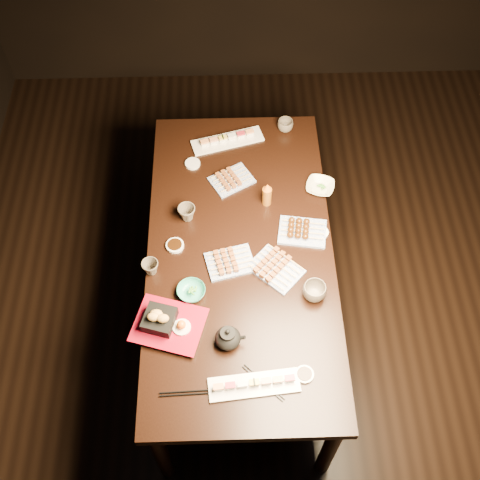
{
  "coord_description": "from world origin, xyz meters",
  "views": [
    {
      "loc": [
        -0.35,
        -1.21,
        3.19
      ],
      "look_at": [
        -0.3,
        0.42,
        0.77
      ],
      "focal_mm": 45.0,
      "sensor_mm": 36.0,
      "label": 1
    }
  ],
  "objects_px": {
    "yakitori_plate_right": "(276,267)",
    "teacup_mid_right": "(314,291)",
    "teacup_near_left": "(151,267)",
    "sushi_platter_near": "(254,384)",
    "teacup_far_left": "(187,213)",
    "condiment_bottle": "(267,194)",
    "dining_table": "(240,289)",
    "edamame_bowl_green": "(191,292)",
    "yakitori_plate_left": "(232,178)",
    "tempura_tray": "(168,321)",
    "teacup_far_right": "(285,125)",
    "yakitori_plate_center": "(230,260)",
    "teapot": "(228,337)",
    "sushi_platter_far": "(227,139)",
    "edamame_bowl_cream": "(320,187)"
  },
  "relations": [
    {
      "from": "yakitori_plate_right",
      "to": "teacup_mid_right",
      "type": "bearing_deg",
      "value": 1.64
    },
    {
      "from": "teacup_near_left",
      "to": "sushi_platter_near",
      "type": "bearing_deg",
      "value": -51.17
    },
    {
      "from": "yakitori_plate_right",
      "to": "teacup_near_left",
      "type": "bearing_deg",
      "value": -138.46
    },
    {
      "from": "teacup_far_left",
      "to": "condiment_bottle",
      "type": "bearing_deg",
      "value": 11.74
    },
    {
      "from": "dining_table",
      "to": "teacup_mid_right",
      "type": "height_order",
      "value": "teacup_mid_right"
    },
    {
      "from": "teacup_mid_right",
      "to": "condiment_bottle",
      "type": "height_order",
      "value": "condiment_bottle"
    },
    {
      "from": "yakitori_plate_right",
      "to": "edamame_bowl_green",
      "type": "height_order",
      "value": "yakitori_plate_right"
    },
    {
      "from": "dining_table",
      "to": "yakitori_plate_left",
      "type": "relative_size",
      "value": 8.54
    },
    {
      "from": "tempura_tray",
      "to": "teacup_far_right",
      "type": "height_order",
      "value": "tempura_tray"
    },
    {
      "from": "yakitori_plate_center",
      "to": "teapot",
      "type": "bearing_deg",
      "value": -106.16
    },
    {
      "from": "sushi_platter_far",
      "to": "teacup_far_left",
      "type": "height_order",
      "value": "teacup_far_left"
    },
    {
      "from": "edamame_bowl_cream",
      "to": "tempura_tray",
      "type": "distance_m",
      "value": 1.08
    },
    {
      "from": "teacup_mid_right",
      "to": "condiment_bottle",
      "type": "xyz_separation_m",
      "value": [
        -0.19,
        0.55,
        0.03
      ]
    },
    {
      "from": "edamame_bowl_cream",
      "to": "teacup_far_right",
      "type": "xyz_separation_m",
      "value": [
        -0.15,
        0.43,
        0.02
      ]
    },
    {
      "from": "sushi_platter_near",
      "to": "teacup_far_right",
      "type": "relative_size",
      "value": 4.4
    },
    {
      "from": "edamame_bowl_cream",
      "to": "teacup_mid_right",
      "type": "bearing_deg",
      "value": -98.52
    },
    {
      "from": "tempura_tray",
      "to": "condiment_bottle",
      "type": "distance_m",
      "value": 0.83
    },
    {
      "from": "sushi_platter_near",
      "to": "dining_table",
      "type": "bearing_deg",
      "value": 87.59
    },
    {
      "from": "teacup_near_left",
      "to": "condiment_bottle",
      "type": "xyz_separation_m",
      "value": [
        0.57,
        0.39,
        0.04
      ]
    },
    {
      "from": "tempura_tray",
      "to": "teapot",
      "type": "xyz_separation_m",
      "value": [
        0.26,
        -0.08,
        0.0
      ]
    },
    {
      "from": "sushi_platter_far",
      "to": "yakitori_plate_center",
      "type": "distance_m",
      "value": 0.79
    },
    {
      "from": "sushi_platter_far",
      "to": "teacup_mid_right",
      "type": "xyz_separation_m",
      "value": [
        0.38,
        -0.98,
        0.02
      ]
    },
    {
      "from": "edamame_bowl_green",
      "to": "condiment_bottle",
      "type": "xyz_separation_m",
      "value": [
        0.37,
        0.52,
        0.05
      ]
    },
    {
      "from": "yakitori_plate_left",
      "to": "teacup_mid_right",
      "type": "height_order",
      "value": "teacup_mid_right"
    },
    {
      "from": "tempura_tray",
      "to": "teacup_far_left",
      "type": "distance_m",
      "value": 0.6
    },
    {
      "from": "edamame_bowl_green",
      "to": "tempura_tray",
      "type": "height_order",
      "value": "tempura_tray"
    },
    {
      "from": "sushi_platter_near",
      "to": "teacup_mid_right",
      "type": "xyz_separation_m",
      "value": [
        0.29,
        0.42,
        0.02
      ]
    },
    {
      "from": "dining_table",
      "to": "teacup_near_left",
      "type": "relative_size",
      "value": 22.51
    },
    {
      "from": "dining_table",
      "to": "yakitori_plate_left",
      "type": "xyz_separation_m",
      "value": [
        -0.03,
        0.44,
        0.4
      ]
    },
    {
      "from": "tempura_tray",
      "to": "teacup_mid_right",
      "type": "relative_size",
      "value": 2.81
    },
    {
      "from": "teapot",
      "to": "condiment_bottle",
      "type": "height_order",
      "value": "condiment_bottle"
    },
    {
      "from": "edamame_bowl_green",
      "to": "teacup_near_left",
      "type": "bearing_deg",
      "value": 146.84
    },
    {
      "from": "yakitori_plate_left",
      "to": "teacup_near_left",
      "type": "relative_size",
      "value": 2.64
    },
    {
      "from": "yakitori_plate_center",
      "to": "yakitori_plate_left",
      "type": "bearing_deg",
      "value": 74.21
    },
    {
      "from": "sushi_platter_far",
      "to": "tempura_tray",
      "type": "bearing_deg",
      "value": 60.36
    },
    {
      "from": "yakitori_plate_left",
      "to": "sushi_platter_near",
      "type": "bearing_deg",
      "value": -116.03
    },
    {
      "from": "teacup_far_right",
      "to": "edamame_bowl_green",
      "type": "bearing_deg",
      "value": -116.16
    },
    {
      "from": "teacup_near_left",
      "to": "teacup_far_left",
      "type": "xyz_separation_m",
      "value": [
        0.16,
        0.31,
        0.0
      ]
    },
    {
      "from": "teacup_mid_right",
      "to": "teacup_far_left",
      "type": "bearing_deg",
      "value": 141.87
    },
    {
      "from": "teacup_far_left",
      "to": "condiment_bottle",
      "type": "distance_m",
      "value": 0.41
    },
    {
      "from": "sushi_platter_far",
      "to": "edamame_bowl_cream",
      "type": "height_order",
      "value": "sushi_platter_far"
    },
    {
      "from": "edamame_bowl_cream",
      "to": "teacup_far_left",
      "type": "height_order",
      "value": "teacup_far_left"
    },
    {
      "from": "edamame_bowl_cream",
      "to": "tempura_tray",
      "type": "height_order",
      "value": "tempura_tray"
    },
    {
      "from": "teacup_far_left",
      "to": "teapot",
      "type": "relative_size",
      "value": 0.65
    },
    {
      "from": "yakitori_plate_right",
      "to": "tempura_tray",
      "type": "height_order",
      "value": "tempura_tray"
    },
    {
      "from": "teacup_far_right",
      "to": "sushi_platter_far",
      "type": "bearing_deg",
      "value": -166.0
    },
    {
      "from": "sushi_platter_near",
      "to": "tempura_tray",
      "type": "bearing_deg",
      "value": 136.73
    },
    {
      "from": "yakitori_plate_center",
      "to": "tempura_tray",
      "type": "distance_m",
      "value": 0.43
    },
    {
      "from": "sushi_platter_far",
      "to": "teacup_far_left",
      "type": "relative_size",
      "value": 4.47
    },
    {
      "from": "sushi_platter_near",
      "to": "teacup_near_left",
      "type": "distance_m",
      "value": 0.74
    }
  ]
}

